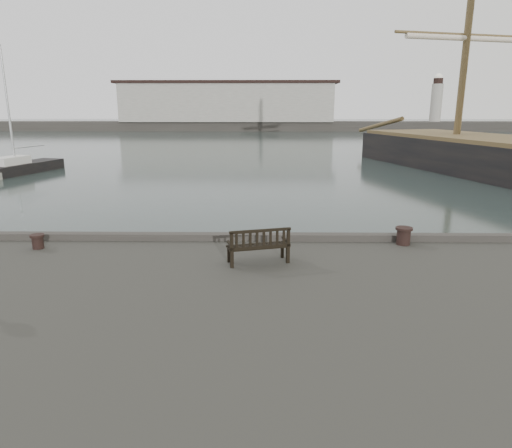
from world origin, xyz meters
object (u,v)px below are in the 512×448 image
Objects in this scene: bench at (258,252)px; bollard_right at (404,236)px; yacht_d at (20,171)px; bollard_left at (38,241)px.

bench is 3.26× the size of bollard_right.
bollard_right is 0.05× the size of yacht_d.
bench is 0.15× the size of yacht_d.
yacht_d reaches higher than bollard_left.
bench is 5.73m from bollard_left.
yacht_d is (-18.97, 25.49, -1.59)m from bench.
yacht_d is at bearing 111.23° from bench.
bench is 31.82m from yacht_d.
bollard_left is at bearing 154.18° from bench.
bench is at bearing -38.51° from yacht_d.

